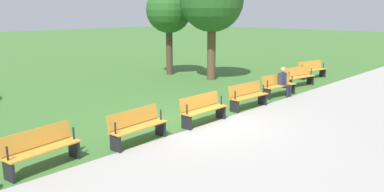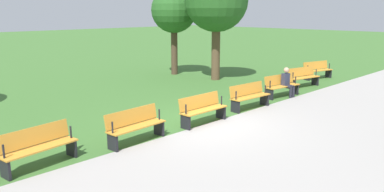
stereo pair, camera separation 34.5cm
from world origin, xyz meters
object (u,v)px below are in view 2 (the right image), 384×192
bench_3 (249,96)px  person_seated (287,81)px  bench_0 (317,70)px  bench_1 (303,77)px  tree_2 (216,1)px  bench_6 (38,146)px  tree_1 (174,11)px  bench_2 (281,85)px  bench_4 (202,109)px  bench_5 (135,125)px

bench_3 → person_seated: (-2.67, -0.07, 0.16)m
bench_0 → bench_1: size_ratio=1.00×
bench_0 → tree_2: size_ratio=0.32×
bench_6 → tree_2: tree_2 is taller
bench_1 → tree_1: 7.67m
bench_2 → tree_2: tree_2 is taller
bench_2 → tree_2: 5.79m
bench_3 → bench_4: size_ratio=1.02×
person_seated → bench_6: bearing=6.3°
bench_4 → tree_2: bearing=-141.5°
bench_5 → bench_6: 2.52m
person_seated → bench_3: bearing=8.8°
bench_2 → bench_1: bearing=-163.7°
bench_0 → tree_1: 8.15m
bench_1 → bench_0: bearing=-156.5°
bench_2 → tree_2: (-1.06, -4.52, 3.46)m
bench_5 → bench_6: same height
bench_2 → tree_1: 7.86m
bench_3 → bench_5: size_ratio=1.00×
bench_3 → tree_2: bearing=-123.2°
person_seated → tree_1: bearing=-87.0°
bench_2 → tree_1: bearing=-88.3°
tree_1 → tree_2: (-0.35, 2.72, 0.49)m
bench_0 → bench_2: (4.95, 0.95, 0.00)m
bench_2 → bench_5: (7.55, 0.24, 0.00)m
bench_3 → bench_6: 7.55m
tree_2 → bench_3: bearing=53.1°
bench_3 → bench_1: bearing=-169.2°
bench_5 → person_seated: size_ratio=1.46×
bench_4 → tree_1: (-5.74, -7.56, 2.97)m
bench_1 → bench_6: size_ratio=1.01×
bench_5 → bench_3: bearing=176.4°
bench_6 → bench_1: bearing=174.6°
bench_2 → bench_4: bearing=10.9°
tree_1 → bench_0: bearing=123.9°
tree_1 → bench_2: bearing=84.4°
person_seated → bench_1: bearing=-159.2°
bench_3 → bench_6: (7.55, -0.24, 0.00)m
bench_5 → bench_6: size_ratio=0.99×
bench_5 → tree_1: 11.53m
bench_1 → tree_1: (1.78, -6.85, 2.97)m
bench_5 → bench_4: bearing=174.6°
tree_1 → bench_4: bearing=52.8°
bench_4 → bench_6: 5.04m
tree_1 → bench_5: bearing=42.2°
person_seated → bench_5: bearing=7.8°
bench_3 → tree_1: 8.67m
person_seated → tree_1: tree_1 is taller
bench_0 → person_seated: bearing=27.6°
bench_4 → person_seated: size_ratio=1.44×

